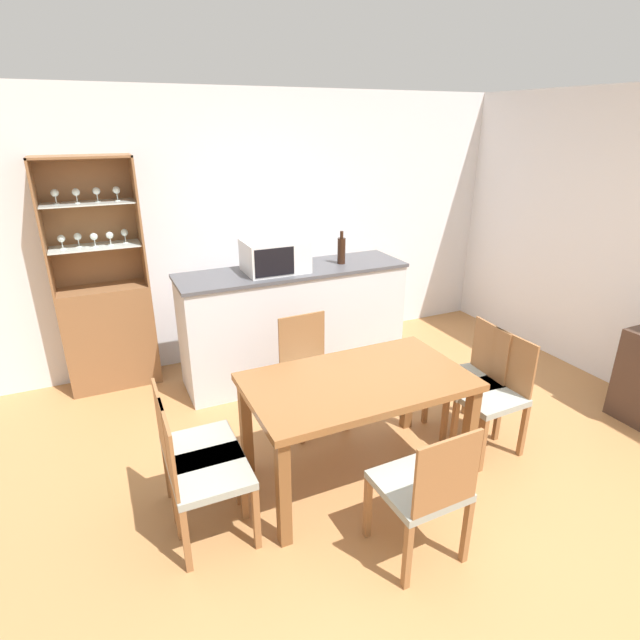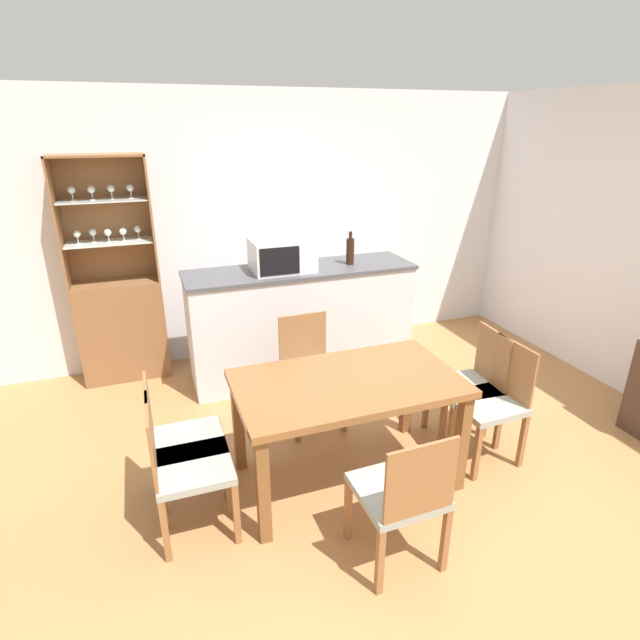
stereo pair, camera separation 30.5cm
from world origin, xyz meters
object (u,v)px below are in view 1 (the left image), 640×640
(dining_chair_side_right_far, at_px, (469,379))
(dining_chair_side_left_far, at_px, (193,449))
(dining_chair_side_left_near, at_px, (203,474))
(dining_chair_side_right_near, at_px, (492,394))
(dining_chair_head_near, at_px, (424,489))
(dining_chair_head_far, at_px, (311,371))
(dining_table, at_px, (357,392))
(microwave, at_px, (275,256))
(wine_bottle, at_px, (341,250))
(display_cabinet, at_px, (108,321))

(dining_chair_side_right_far, distance_m, dining_chair_side_left_far, 2.07)
(dining_chair_side_left_near, bearing_deg, dining_chair_side_right_near, 90.61)
(dining_chair_side_left_near, bearing_deg, dining_chair_side_right_far, 97.25)
(dining_chair_head_near, bearing_deg, dining_chair_head_far, 88.73)
(dining_table, relative_size, microwave, 2.66)
(dining_chair_side_left_far, distance_m, microwave, 1.92)
(dining_chair_side_right_far, bearing_deg, dining_table, 101.02)
(dining_chair_head_near, height_order, dining_chair_side_left_far, same)
(dining_table, xyz_separation_m, dining_chair_side_right_near, (1.04, -0.12, -0.20))
(dining_chair_head_near, relative_size, dining_chair_side_left_near, 1.00)
(dining_chair_head_near, bearing_deg, dining_chair_side_right_far, 38.30)
(dining_table, xyz_separation_m, wine_bottle, (0.66, 1.54, 0.52))
(dining_chair_side_right_near, bearing_deg, wine_bottle, 10.63)
(dining_table, relative_size, dining_chair_side_left_near, 1.64)
(dining_chair_head_far, relative_size, dining_chair_side_left_near, 1.00)
(display_cabinet, bearing_deg, dining_chair_side_right_far, -39.13)
(dining_chair_side_left_near, bearing_deg, dining_chair_side_left_far, -179.42)
(dining_table, height_order, wine_bottle, wine_bottle)
(dining_chair_side_right_far, height_order, dining_chair_side_right_near, same)
(dining_chair_side_right_near, distance_m, wine_bottle, 1.85)
(dining_table, xyz_separation_m, dining_chair_side_right_far, (1.04, 0.12, -0.20))
(dining_chair_head_far, relative_size, dining_chair_side_left_far, 1.00)
(display_cabinet, relative_size, dining_chair_head_far, 2.33)
(microwave, bearing_deg, dining_chair_head_far, -91.82)
(dining_chair_side_right_far, xyz_separation_m, dining_chair_side_left_far, (-2.07, 0.00, 0.00))
(microwave, bearing_deg, display_cabinet, 159.27)
(dining_chair_head_near, xyz_separation_m, dining_chair_side_left_near, (-1.04, 0.62, 0.00))
(dining_chair_head_far, relative_size, dining_chair_side_right_near, 1.00)
(display_cabinet, xyz_separation_m, microwave, (1.40, -0.53, 0.56))
(microwave, bearing_deg, dining_chair_side_right_far, -54.74)
(display_cabinet, bearing_deg, dining_chair_head_far, -44.36)
(dining_table, xyz_separation_m, dining_chair_side_left_near, (-1.04, -0.12, -0.20))
(dining_table, relative_size, dining_chair_side_right_near, 1.64)
(dining_chair_head_far, relative_size, dining_chair_side_right_far, 1.00)
(dining_chair_side_left_far, relative_size, microwave, 1.62)
(dining_table, height_order, dining_chair_side_left_far, dining_chair_side_left_far)
(dining_chair_head_near, distance_m, microwave, 2.40)
(display_cabinet, distance_m, dining_chair_head_near, 3.14)
(dining_chair_head_near, xyz_separation_m, microwave, (0.02, 2.29, 0.73))
(dining_table, bearing_deg, dining_chair_head_far, 90.10)
(dining_chair_side_left_near, bearing_deg, microwave, 148.21)
(dining_chair_side_right_near, bearing_deg, dining_chair_side_left_far, 81.26)
(dining_chair_side_left_far, bearing_deg, dining_chair_head_far, 121.10)
(dining_chair_head_far, distance_m, wine_bottle, 1.26)
(dining_chair_head_far, bearing_deg, dining_chair_head_near, 88.45)
(dining_table, distance_m, dining_chair_head_near, 0.76)
(display_cabinet, bearing_deg, microwave, -20.73)
(microwave, bearing_deg, dining_chair_side_left_far, -126.62)
(dining_chair_head_near, bearing_deg, dining_chair_side_left_near, 147.95)
(display_cabinet, xyz_separation_m, dining_chair_head_far, (1.37, -1.34, -0.17))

